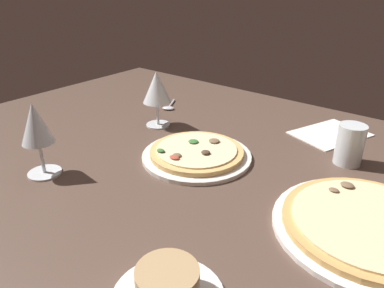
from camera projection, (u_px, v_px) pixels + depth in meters
The scene contains 8 objects.
dining_table at pixel (188, 159), 96.06cm from camera, with size 150.00×110.00×4.00cm, color brown.
pizza_main at pixel (197, 154), 91.61cm from camera, with size 27.12×27.12×3.37cm.
pizza_side at pixel (369, 225), 65.89cm from camera, with size 33.82×33.82×3.33cm.
wine_glass_far at pixel (36, 126), 79.97cm from camera, with size 7.56×7.56×17.08cm.
wine_glass_near at pixel (157, 89), 106.47cm from camera, with size 8.23×8.23×16.43cm.
water_glass at pixel (349, 147), 87.86cm from camera, with size 6.45×6.45×9.87cm.
paper_menu at pixel (330, 134), 105.08cm from camera, with size 14.44×20.22×0.30cm, color white.
spoon at pixel (169, 107), 124.78cm from camera, with size 7.16×10.43×1.00cm.
Camera 1 is at (-54.30, 65.63, 46.57)cm, focal length 34.60 mm.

